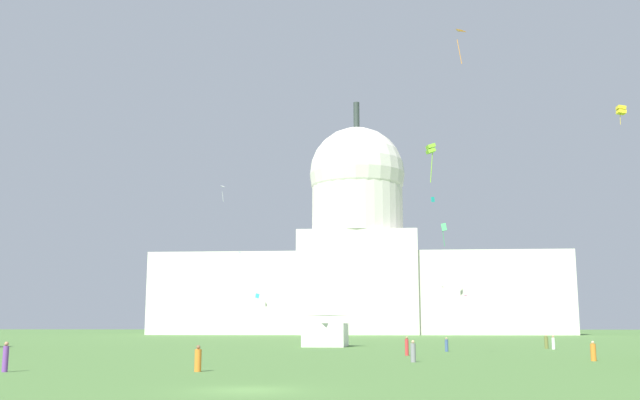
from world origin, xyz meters
name	(u,v)px	position (x,y,z in m)	size (l,w,h in m)	color
ground_plane	(248,390)	(0.00, 0.00, 0.00)	(800.00, 800.00, 0.00)	#4C7538
capitol_building	(358,261)	(0.19, 179.07, 21.15)	(117.68, 28.13, 69.02)	beige
event_tent	(326,323)	(-1.09, 63.21, 3.04)	(6.02, 6.97, 6.10)	white
person_red_near_tree_east	(407,347)	(8.30, 36.37, 0.80)	(0.36, 0.36, 1.72)	red
person_orange_back_left	(593,352)	(22.42, 27.27, 0.70)	(0.56, 0.56, 1.54)	orange
person_denim_back_right	(447,345)	(12.87, 46.63, 0.68)	(0.44, 0.44, 1.48)	#3D5684
person_grey_front_center	(413,352)	(8.29, 24.37, 0.75)	(0.55, 0.55, 1.64)	gray
person_white_mid_center	(553,343)	(25.73, 54.48, 0.73)	(0.41, 0.41, 1.59)	silver
person_purple_edge_west	(6,358)	(-16.69, 10.89, 0.85)	(0.47, 0.47, 1.79)	#703D93
person_olive_lawn_far_left	(546,342)	(25.55, 57.17, 0.74)	(0.62, 0.62, 1.64)	olive
person_orange_mid_right	(198,360)	(-5.23, 12.13, 0.71)	(0.57, 0.57, 1.58)	orange
kite_turquoise_mid	(433,199)	(19.82, 147.08, 33.51)	(0.96, 0.68, 1.35)	teal
kite_blue_mid	(241,253)	(-29.66, 154.99, 21.22)	(0.84, 1.13, 0.13)	blue
kite_lime_low	(431,150)	(10.46, 29.95, 17.83)	(0.89, 0.84, 3.43)	#8CD133
kite_green_low	(444,229)	(15.80, 77.27, 16.96)	(0.82, 0.46, 3.52)	green
kite_black_low	(445,289)	(21.76, 142.97, 11.22)	(0.97, 1.61, 0.23)	black
kite_orange_high	(458,36)	(16.42, 57.11, 39.30)	(1.60, 1.44, 4.31)	orange
kite_cyan_low	(257,296)	(-24.87, 152.93, 9.91)	(1.07, 0.50, 2.97)	#33BCDB
kite_magenta_low	(463,297)	(22.19, 110.88, 8.15)	(0.94, 1.25, 0.40)	#D1339E
kite_white_mid	(224,189)	(-27.88, 124.08, 32.55)	(1.07, 1.77, 3.17)	white
kite_yellow_mid	(621,110)	(39.22, 66.32, 31.70)	(1.18, 1.13, 2.63)	yellow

